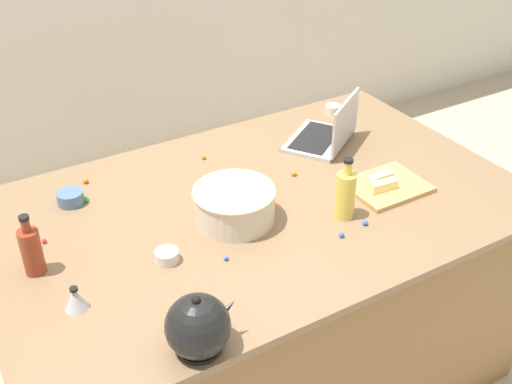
# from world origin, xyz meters

# --- Properties ---
(ground_plane) EXTENTS (12.00, 12.00, 0.00)m
(ground_plane) POSITION_xyz_m (0.00, 0.00, 0.00)
(ground_plane) COLOR #B7A88E
(island_counter) EXTENTS (1.97, 1.22, 0.90)m
(island_counter) POSITION_xyz_m (0.00, 0.00, 0.45)
(island_counter) COLOR olive
(island_counter) RESTS_ON ground
(laptop) EXTENTS (0.38, 0.36, 0.22)m
(laptop) POSITION_xyz_m (0.49, 0.24, 0.95)
(laptop) COLOR #B7B7BC
(laptop) RESTS_ON island_counter
(mixing_bowl_large) EXTENTS (0.29, 0.29, 0.13)m
(mixing_bowl_large) POSITION_xyz_m (-0.12, -0.05, 0.97)
(mixing_bowl_large) COLOR beige
(mixing_bowl_large) RESTS_ON island_counter
(bottle_oil) EXTENTS (0.07, 0.07, 0.23)m
(bottle_oil) POSITION_xyz_m (0.23, -0.23, 0.99)
(bottle_oil) COLOR #DBC64C
(bottle_oil) RESTS_ON island_counter
(bottle_soy) EXTENTS (0.07, 0.07, 0.21)m
(bottle_soy) POSITION_xyz_m (-0.80, 0.02, 0.99)
(bottle_soy) COLOR maroon
(bottle_soy) RESTS_ON island_counter
(kettle) EXTENTS (0.21, 0.18, 0.20)m
(kettle) POSITION_xyz_m (-0.50, -0.53, 0.98)
(kettle) COLOR black
(kettle) RESTS_ON island_counter
(cutting_board) EXTENTS (0.29, 0.24, 0.02)m
(cutting_board) POSITION_xyz_m (0.48, -0.16, 0.91)
(cutting_board) COLOR tan
(cutting_board) RESTS_ON island_counter
(butter_stick_left) EXTENTS (0.11, 0.05, 0.04)m
(butter_stick_left) POSITION_xyz_m (0.44, -0.19, 0.94)
(butter_stick_left) COLOR #F4E58C
(butter_stick_left) RESTS_ON cutting_board
(butter_stick_right) EXTENTS (0.11, 0.04, 0.04)m
(butter_stick_right) POSITION_xyz_m (0.46, -0.14, 0.94)
(butter_stick_right) COLOR #F4E58C
(butter_stick_right) RESTS_ON cutting_board
(ramekin_small) EXTENTS (0.08, 0.08, 0.04)m
(ramekin_small) POSITION_xyz_m (-0.42, -0.14, 0.92)
(ramekin_small) COLOR beige
(ramekin_small) RESTS_ON island_counter
(ramekin_medium) EXTENTS (0.07, 0.07, 0.04)m
(ramekin_medium) POSITION_xyz_m (0.70, 0.48, 0.92)
(ramekin_medium) COLOR beige
(ramekin_medium) RESTS_ON island_counter
(ramekin_wide) EXTENTS (0.10, 0.10, 0.05)m
(ramekin_wide) POSITION_xyz_m (-0.58, 0.35, 0.92)
(ramekin_wide) COLOR slate
(ramekin_wide) RESTS_ON island_counter
(kitchen_timer) EXTENTS (0.07, 0.07, 0.08)m
(kitchen_timer) POSITION_xyz_m (-0.74, -0.21, 0.94)
(kitchen_timer) COLOR #B2B2B7
(kitchen_timer) RESTS_ON island_counter
(candy_0) EXTENTS (0.02, 0.02, 0.02)m
(candy_0) POSITION_xyz_m (0.26, -0.31, 0.91)
(candy_0) COLOR blue
(candy_0) RESTS_ON island_counter
(candy_1) EXTENTS (0.02, 0.02, 0.02)m
(candy_1) POSITION_xyz_m (-0.73, 0.16, 0.91)
(candy_1) COLOR red
(candy_1) RESTS_ON island_counter
(candy_2) EXTENTS (0.02, 0.02, 0.02)m
(candy_2) POSITION_xyz_m (0.15, -0.33, 0.91)
(candy_2) COLOR blue
(candy_2) RESTS_ON island_counter
(candy_3) EXTENTS (0.02, 0.02, 0.02)m
(candy_3) POSITION_xyz_m (-0.49, 0.46, 0.91)
(candy_3) COLOR orange
(candy_3) RESTS_ON island_counter
(candy_4) EXTENTS (0.02, 0.02, 0.02)m
(candy_4) POSITION_xyz_m (-0.02, 0.39, 0.91)
(candy_4) COLOR orange
(candy_4) RESTS_ON island_counter
(candy_5) EXTENTS (0.02, 0.02, 0.02)m
(candy_5) POSITION_xyz_m (0.29, 0.29, 0.91)
(candy_5) COLOR #CC3399
(candy_5) RESTS_ON island_counter
(candy_6) EXTENTS (0.02, 0.02, 0.02)m
(candy_6) POSITION_xyz_m (-0.54, 0.33, 0.91)
(candy_6) COLOR green
(candy_6) RESTS_ON island_counter
(candy_7) EXTENTS (0.02, 0.02, 0.02)m
(candy_7) POSITION_xyz_m (0.23, 0.09, 0.91)
(candy_7) COLOR orange
(candy_7) RESTS_ON island_counter
(candy_8) EXTENTS (0.01, 0.01, 0.01)m
(candy_8) POSITION_xyz_m (-0.25, -0.23, 0.91)
(candy_8) COLOR blue
(candy_8) RESTS_ON island_counter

